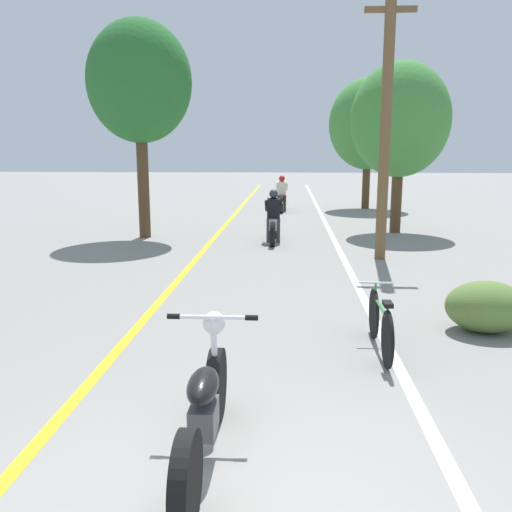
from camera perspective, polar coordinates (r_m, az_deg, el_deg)
The scene contains 11 objects.
lane_stripe_center at distance 16.21m, azimuth -4.05°, elevation 2.34°, with size 0.14×48.00×0.01m, color yellow.
lane_stripe_edge at distance 16.12m, azimuth 7.96°, elevation 2.22°, with size 0.14×48.00×0.01m, color white.
utility_pole at distance 12.56m, azimuth 13.50°, elevation 13.63°, with size 1.10×0.24×5.98m.
roadside_tree_right_near at distance 16.90m, azimuth 14.94°, elevation 13.63°, with size 2.91×2.62×5.01m.
roadside_tree_right_far at distance 23.78m, azimuth 11.74°, elevation 13.42°, with size 3.28×2.95×5.44m.
roadside_tree_left at distance 15.81m, azimuth -12.18°, elevation 17.39°, with size 2.87×2.58×5.95m.
roadside_bush at distance 8.05m, azimuth 23.10°, elevation -4.93°, with size 1.10×0.88×0.70m.
motorcycle_foreground at distance 4.46m, azimuth -5.44°, elevation -15.68°, with size 0.79×2.15×1.05m.
motorcycle_rider_lead at distance 14.68m, azimuth 1.84°, elevation 3.57°, with size 0.50×2.10×1.42m.
motorcycle_rider_far at distance 22.37m, azimuth 2.72°, elevation 6.15°, with size 0.50×2.20×1.45m.
bicycle_parked at distance 6.85m, azimuth 12.96°, elevation -6.94°, with size 0.44×1.67×0.77m.
Camera 1 is at (0.40, -3.08, 2.43)m, focal length 38.00 mm.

